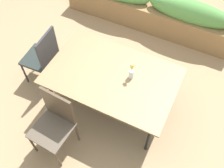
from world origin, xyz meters
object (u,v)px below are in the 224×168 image
(chair_near_left, at_px, (55,122))
(planter_box, at_px, (149,10))
(dining_table, at_px, (112,77))
(chair_end_left, at_px, (43,56))
(flower_vase, at_px, (131,71))

(chair_near_left, bearing_deg, planter_box, -90.71)
(chair_near_left, distance_m, planter_box, 2.62)
(chair_near_left, xyz_separation_m, planter_box, (0.20, 2.60, -0.17))
(dining_table, relative_size, chair_near_left, 1.70)
(chair_near_left, bearing_deg, dining_table, -110.83)
(chair_near_left, xyz_separation_m, chair_end_left, (-0.73, 0.80, -0.01))
(planter_box, bearing_deg, flower_vase, -77.18)
(chair_end_left, bearing_deg, dining_table, -93.30)
(dining_table, height_order, chair_end_left, chair_end_left)
(chair_near_left, relative_size, flower_vase, 3.72)
(flower_vase, bearing_deg, chair_end_left, -176.94)
(chair_near_left, height_order, chair_end_left, same)
(flower_vase, bearing_deg, chair_near_left, -123.95)
(flower_vase, distance_m, planter_box, 1.83)
(flower_vase, xyz_separation_m, planter_box, (-0.39, 1.73, -0.47))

